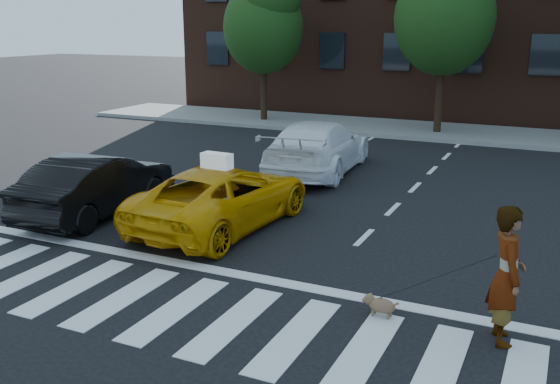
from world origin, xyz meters
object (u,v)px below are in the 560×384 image
at_px(tree_mid, 446,5).
at_px(dog, 379,304).
at_px(woman, 507,275).
at_px(white_suv, 318,147).
at_px(black_sedan, 97,184).
at_px(taxi, 223,196).
at_px(tree_left, 264,17).

height_order(tree_mid, dog, tree_mid).
xyz_separation_m(woman, dog, (-1.74, 0.00, -0.78)).
bearing_deg(white_suv, dog, 112.47).
xyz_separation_m(black_sedan, dog, (7.29, -2.26, -0.51)).
relative_size(taxi, woman, 2.44).
bearing_deg(tree_left, taxi, -67.06).
bearing_deg(tree_left, black_sedan, -79.38).
bearing_deg(tree_mid, black_sedan, -109.94).
distance_m(tree_left, black_sedan, 14.36).
height_order(black_sedan, woman, woman).
xyz_separation_m(tree_mid, white_suv, (-1.93, -7.67, -4.09)).
xyz_separation_m(tree_mid, woman, (4.08, -15.90, -3.88)).
bearing_deg(tree_mid, taxi, -98.37).
distance_m(black_sedan, woman, 9.31).
bearing_deg(tree_mid, white_suv, -104.16).
bearing_deg(dog, taxi, 149.90).
bearing_deg(taxi, tree_left, -63.51).
bearing_deg(tree_mid, woman, -75.60).
bearing_deg(white_suv, taxi, 84.99).
distance_m(black_sedan, dog, 7.65).
distance_m(tree_mid, black_sedan, 15.08).
bearing_deg(dog, white_suv, 120.04).
height_order(tree_left, black_sedan, tree_left).
relative_size(tree_mid, dog, 12.41).
xyz_separation_m(black_sedan, white_suv, (3.01, 5.96, 0.06)).
relative_size(black_sedan, dog, 7.45).
bearing_deg(taxi, white_suv, -86.45).
xyz_separation_m(taxi, white_suv, (0.00, 5.48, 0.10)).
xyz_separation_m(tree_left, taxi, (5.57, -13.15, -3.78)).
bearing_deg(white_suv, tree_left, -59.03).
bearing_deg(tree_left, white_suv, -54.02).
bearing_deg(tree_left, dog, -58.23).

